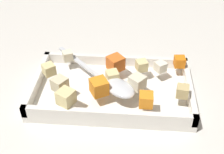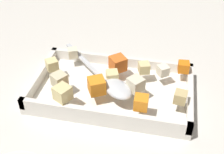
% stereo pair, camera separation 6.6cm
% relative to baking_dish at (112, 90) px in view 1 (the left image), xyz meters
% --- Properties ---
extents(ground_plane, '(4.00, 4.00, 0.00)m').
position_rel_baking_dish_xyz_m(ground_plane, '(0.02, -0.02, -0.01)').
color(ground_plane, beige).
extents(baking_dish, '(0.36, 0.21, 0.04)m').
position_rel_baking_dish_xyz_m(baking_dish, '(0.00, 0.00, 0.00)').
color(baking_dish, white).
rests_on(baking_dish, ground_plane).
extents(carrot_chunk_near_right, '(0.04, 0.04, 0.03)m').
position_rel_baking_dish_xyz_m(carrot_chunk_near_right, '(-0.02, -0.04, 0.05)').
color(carrot_chunk_near_right, orange).
rests_on(carrot_chunk_near_right, baking_dish).
extents(carrot_chunk_mid_left, '(0.03, 0.03, 0.02)m').
position_rel_baking_dish_xyz_m(carrot_chunk_mid_left, '(0.15, 0.07, 0.04)').
color(carrot_chunk_mid_left, orange).
rests_on(carrot_chunk_mid_left, baking_dish).
extents(carrot_chunk_far_left, '(0.03, 0.03, 0.03)m').
position_rel_baking_dish_xyz_m(carrot_chunk_far_left, '(0.07, -0.07, 0.04)').
color(carrot_chunk_far_left, orange).
rests_on(carrot_chunk_far_left, baking_dish).
extents(carrot_chunk_center, '(0.05, 0.05, 0.03)m').
position_rel_baking_dish_xyz_m(carrot_chunk_center, '(0.00, 0.04, 0.04)').
color(carrot_chunk_center, orange).
rests_on(carrot_chunk_center, baking_dish).
extents(potato_chunk_corner_ne, '(0.04, 0.04, 0.03)m').
position_rel_baking_dish_xyz_m(potato_chunk_corner_ne, '(-0.11, -0.04, 0.04)').
color(potato_chunk_corner_ne, beige).
rests_on(potato_chunk_corner_ne, baking_dish).
extents(potato_chunk_front_center, '(0.03, 0.03, 0.02)m').
position_rel_baking_dish_xyz_m(potato_chunk_front_center, '(0.15, -0.04, 0.04)').
color(potato_chunk_front_center, tan).
rests_on(potato_chunk_front_center, baking_dish).
extents(potato_chunk_back_center, '(0.03, 0.03, 0.02)m').
position_rel_baking_dish_xyz_m(potato_chunk_back_center, '(0.07, 0.05, 0.04)').
color(potato_chunk_back_center, '#E0CC89').
rests_on(potato_chunk_back_center, baking_dish).
extents(potato_chunk_far_right, '(0.04, 0.04, 0.03)m').
position_rel_baking_dish_xyz_m(potato_chunk_far_right, '(-0.09, -0.08, 0.04)').
color(potato_chunk_far_right, '#E0CC89').
rests_on(potato_chunk_far_right, baking_dish).
extents(potato_chunk_mid_right, '(0.03, 0.03, 0.02)m').
position_rel_baking_dish_xyz_m(potato_chunk_mid_right, '(-0.11, 0.07, 0.04)').
color(potato_chunk_mid_right, beige).
rests_on(potato_chunk_mid_right, baking_dish).
extents(potato_chunk_under_handle, '(0.04, 0.04, 0.03)m').
position_rel_baking_dish_xyz_m(potato_chunk_under_handle, '(-0.14, 0.01, 0.04)').
color(potato_chunk_under_handle, '#E0CC89').
rests_on(potato_chunk_under_handle, baking_dish).
extents(potato_chunk_heap_top, '(0.03, 0.03, 0.03)m').
position_rel_baking_dish_xyz_m(potato_chunk_heap_top, '(0.00, -0.00, 0.04)').
color(potato_chunk_heap_top, '#E0CC89').
rests_on(potato_chunk_heap_top, baking_dish).
extents(parsnip_chunk_near_left, '(0.03, 0.03, 0.02)m').
position_rel_baking_dish_xyz_m(parsnip_chunk_near_left, '(0.11, 0.05, 0.04)').
color(parsnip_chunk_near_left, silver).
rests_on(parsnip_chunk_near_left, baking_dish).
extents(parsnip_chunk_corner_sw, '(0.04, 0.04, 0.03)m').
position_rel_baking_dish_xyz_m(parsnip_chunk_corner_sw, '(0.06, -0.02, 0.04)').
color(parsnip_chunk_corner_sw, beige).
rests_on(parsnip_chunk_corner_sw, baking_dish).
extents(serving_spoon, '(0.21, 0.20, 0.02)m').
position_rel_baking_dish_xyz_m(serving_spoon, '(0.01, -0.03, 0.04)').
color(serving_spoon, silver).
rests_on(serving_spoon, baking_dish).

